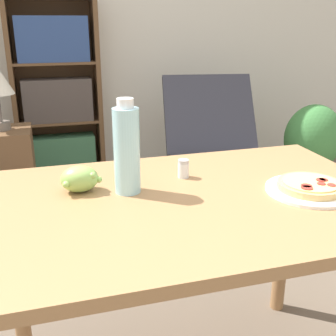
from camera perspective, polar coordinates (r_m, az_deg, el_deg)
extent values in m
cube|color=silver|center=(3.67, -11.63, 19.47)|extent=(8.00, 0.05, 2.60)
cube|color=#A37549|center=(1.27, 3.12, -4.70)|extent=(1.24, 0.82, 0.03)
cylinder|color=#A37549|center=(1.71, -19.90, -13.81)|extent=(0.06, 0.06, 0.74)
cylinder|color=#A37549|center=(1.95, 15.38, -9.01)|extent=(0.06, 0.06, 0.74)
cylinder|color=white|center=(1.37, 18.59, -2.86)|extent=(0.27, 0.27, 0.01)
cylinder|color=#DBB26B|center=(1.37, 18.65, -2.27)|extent=(0.20, 0.20, 0.02)
cylinder|color=#EACC7A|center=(1.36, 18.71, -1.80)|extent=(0.17, 0.17, 0.00)
cylinder|color=#A83328|center=(1.30, 18.29, -2.56)|extent=(0.03, 0.03, 0.00)
cylinder|color=#A83328|center=(1.38, 19.98, -1.51)|extent=(0.03, 0.03, 0.00)
cylinder|color=#A83328|center=(1.32, 18.24, -2.30)|extent=(0.03, 0.03, 0.00)
cylinder|color=#A83328|center=(1.38, 20.39, -1.53)|extent=(0.03, 0.03, 0.00)
cylinder|color=#A83328|center=(1.35, 20.06, -2.00)|extent=(0.03, 0.03, 0.00)
cylinder|color=#A83328|center=(1.35, 21.27, -2.15)|extent=(0.02, 0.02, 0.00)
ellipsoid|color=#93BC5B|center=(1.32, -11.89, -1.44)|extent=(0.12, 0.09, 0.08)
sphere|color=#93BC5B|center=(1.33, -13.50, -0.95)|extent=(0.03, 0.03, 0.03)
sphere|color=#93BC5B|center=(1.33, -10.92, -1.48)|extent=(0.02, 0.02, 0.02)
sphere|color=#93BC5B|center=(1.29, -13.63, -2.22)|extent=(0.02, 0.02, 0.02)
sphere|color=#93BC5B|center=(1.29, -10.15, -1.04)|extent=(0.02, 0.02, 0.02)
sphere|color=#93BC5B|center=(1.32, -13.66, -1.44)|extent=(0.03, 0.03, 0.03)
sphere|color=#93BC5B|center=(1.33, -13.84, -1.08)|extent=(0.02, 0.02, 0.02)
sphere|color=#93BC5B|center=(1.33, -11.27, -2.40)|extent=(0.02, 0.02, 0.02)
sphere|color=#93BC5B|center=(1.34, -11.76, -2.13)|extent=(0.02, 0.02, 0.02)
sphere|color=#93BC5B|center=(1.36, -12.18, -1.32)|extent=(0.03, 0.03, 0.03)
sphere|color=#93BC5B|center=(1.36, -12.06, -0.99)|extent=(0.03, 0.03, 0.03)
sphere|color=#93BC5B|center=(1.31, -9.34, -1.54)|extent=(0.02, 0.02, 0.02)
cylinder|color=#A3DBEA|center=(1.27, -5.61, 2.27)|extent=(0.08, 0.08, 0.26)
cylinder|color=white|center=(1.23, -5.83, 8.72)|extent=(0.05, 0.05, 0.03)
cylinder|color=white|center=(1.41, 2.09, -0.31)|extent=(0.04, 0.04, 0.05)
cylinder|color=#B7B7BC|center=(1.40, 2.11, 0.89)|extent=(0.04, 0.04, 0.01)
cube|color=black|center=(3.16, 6.09, -3.50)|extent=(0.71, 0.65, 0.10)
cube|color=#383842|center=(2.98, 6.87, 1.43)|extent=(0.75, 0.61, 0.14)
cube|color=#383842|center=(3.20, 5.62, 7.24)|extent=(0.74, 0.52, 0.55)
cube|color=brown|center=(3.55, -20.10, 9.34)|extent=(0.04, 0.27, 1.45)
cube|color=brown|center=(3.57, -9.48, 10.28)|extent=(0.04, 0.27, 1.45)
cube|color=brown|center=(3.67, -14.86, 10.16)|extent=(0.69, 0.01, 1.45)
cube|color=brown|center=(3.72, -13.87, -0.87)|extent=(0.62, 0.25, 0.02)
cube|color=#3D704C|center=(3.64, -14.08, 1.67)|extent=(0.54, 0.19, 0.34)
cube|color=brown|center=(3.59, -14.47, 6.17)|extent=(0.62, 0.25, 0.02)
cube|color=#4C423D|center=(3.53, -14.70, 8.92)|extent=(0.54, 0.19, 0.34)
cube|color=brown|center=(3.51, -15.12, 13.61)|extent=(0.62, 0.25, 0.02)
cube|color=navy|center=(3.48, -15.38, 16.50)|extent=(0.54, 0.19, 0.34)
cube|color=brown|center=(2.89, -20.82, -1.22)|extent=(0.34, 0.34, 0.63)
cylinder|color=#665B51|center=(2.80, -21.65, 5.34)|extent=(0.11, 0.11, 0.05)
cylinder|color=#8E5B42|center=(3.66, 18.57, -0.44)|extent=(0.32, 0.32, 0.19)
ellipsoid|color=#428442|center=(3.58, 19.06, 3.83)|extent=(0.47, 0.40, 0.55)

